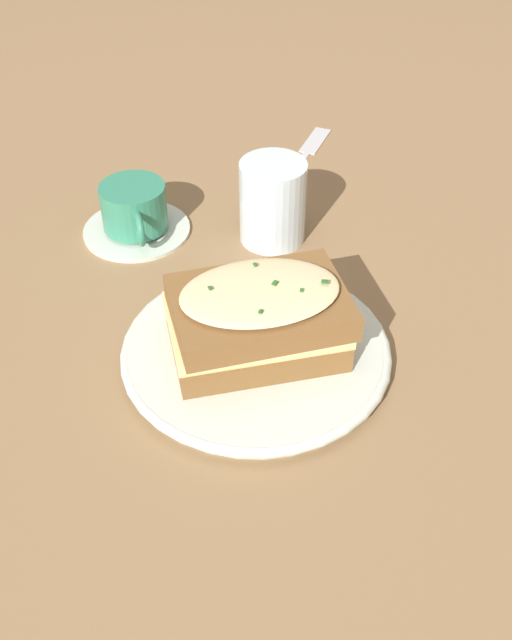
{
  "coord_description": "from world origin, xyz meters",
  "views": [
    {
      "loc": [
        0.14,
        -0.48,
        0.48
      ],
      "look_at": [
        -0.02,
        -0.02,
        0.05
      ],
      "focal_mm": 42.0,
      "sensor_mm": 36.0,
      "label": 1
    }
  ],
  "objects_px": {
    "sandwich": "(258,318)",
    "teacup_with_saucer": "(135,213)",
    "fork": "(307,152)",
    "dinner_plate": "(256,352)",
    "water_glass": "(273,202)"
  },
  "relations": [
    {
      "from": "sandwich",
      "to": "teacup_with_saucer",
      "type": "bearing_deg",
      "value": 141.83
    },
    {
      "from": "sandwich",
      "to": "teacup_with_saucer",
      "type": "height_order",
      "value": "sandwich"
    },
    {
      "from": "water_glass",
      "to": "fork",
      "type": "distance_m",
      "value": 0.2
    },
    {
      "from": "water_glass",
      "to": "fork",
      "type": "xyz_separation_m",
      "value": [
        -0.02,
        0.2,
        -0.04
      ]
    },
    {
      "from": "dinner_plate",
      "to": "teacup_with_saucer",
      "type": "bearing_deg",
      "value": 141.84
    },
    {
      "from": "dinner_plate",
      "to": "fork",
      "type": "relative_size",
      "value": 1.29
    },
    {
      "from": "dinner_plate",
      "to": "teacup_with_saucer",
      "type": "distance_m",
      "value": 0.25
    },
    {
      "from": "dinner_plate",
      "to": "sandwich",
      "type": "xyz_separation_m",
      "value": [
        0.0,
        -0.0,
        0.04
      ]
    },
    {
      "from": "dinner_plate",
      "to": "fork",
      "type": "bearing_deg",
      "value": 98.93
    },
    {
      "from": "dinner_plate",
      "to": "sandwich",
      "type": "relative_size",
      "value": 1.33
    },
    {
      "from": "teacup_with_saucer",
      "to": "water_glass",
      "type": "distance_m",
      "value": 0.15
    },
    {
      "from": "fork",
      "to": "dinner_plate",
      "type": "bearing_deg",
      "value": -78.12
    },
    {
      "from": "water_glass",
      "to": "teacup_with_saucer",
      "type": "bearing_deg",
      "value": -165.05
    },
    {
      "from": "dinner_plate",
      "to": "water_glass",
      "type": "bearing_deg",
      "value": 103.46
    },
    {
      "from": "dinner_plate",
      "to": "fork",
      "type": "xyz_separation_m",
      "value": [
        -0.06,
        0.39,
        -0.01
      ]
    }
  ]
}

